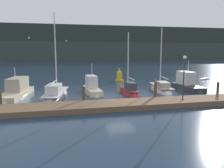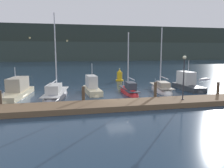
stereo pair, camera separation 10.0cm
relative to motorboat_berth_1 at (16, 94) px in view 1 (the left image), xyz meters
The scene contains 16 objects.
ground_plane 11.16m from the motorboat_berth_1, 25.96° to the right, with size 400.00×400.00×0.00m, color #1E3347.
dock 12.08m from the motorboat_berth_1, 33.86° to the right, with size 26.60×2.80×0.45m, color brown.
mooring_pile_0 5.10m from the motorboat_berth_1, 92.35° to the right, with size 0.28×0.28×1.54m, color #4C3D2D.
mooring_pile_1 8.36m from the motorboat_berth_1, 37.51° to the right, with size 0.28×0.28×1.63m, color #4C3D2D.
mooring_pile_2 14.38m from the motorboat_berth_1, 20.70° to the right, with size 0.28×0.28×1.84m, color #4C3D2D.
mooring_pile_3 20.90m from the motorboat_berth_1, 14.07° to the right, with size 0.28×0.28×1.62m, color #4C3D2D.
motorboat_berth_1 is the anchor object (origin of this frame).
sailboat_berth_2 4.21m from the motorboat_berth_1, 14.56° to the right, with size 3.24×7.83×9.37m.
motorboat_berth_3 8.06m from the motorboat_berth_1, ahead, with size 1.88×5.34×3.91m.
sailboat_berth_4 12.18m from the motorboat_berth_1, ahead, with size 1.73×5.97×7.58m.
sailboat_berth_5 16.30m from the motorboat_berth_1, ahead, with size 2.89×6.66×8.29m.
motorboat_berth_6 20.04m from the motorboat_berth_1, ahead, with size 1.99×5.74×4.26m.
channel_buoy 16.66m from the motorboat_berth_1, 35.10° to the left, with size 1.28×1.28×2.05m.
dock_lamppost 16.99m from the motorboat_berth_1, 24.29° to the right, with size 0.32×0.32×3.90m.
hillside_backdrop 94.07m from the motorboat_berth_1, 82.84° to the left, with size 240.00×23.00×17.65m.
rowboat_adrift 28.98m from the motorboat_berth_1, 15.90° to the left, with size 3.10×1.97×0.56m.
Camera 1 is at (-5.02, -19.28, 4.74)m, focal length 35.00 mm.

